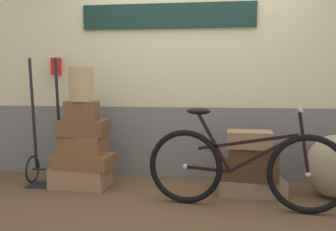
# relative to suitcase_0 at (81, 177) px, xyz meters

# --- Properties ---
(ground) EXTENTS (9.57, 5.20, 0.06)m
(ground) POSITION_rel_suitcase_0_xyz_m (1.17, -0.23, -0.14)
(ground) COLOR brown
(station_building) EXTENTS (7.57, 0.74, 2.51)m
(station_building) POSITION_rel_suitcase_0_xyz_m (1.17, 0.62, 1.15)
(station_building) COLOR slate
(station_building) RESTS_ON ground
(suitcase_0) EXTENTS (0.62, 0.40, 0.22)m
(suitcase_0) POSITION_rel_suitcase_0_xyz_m (0.00, 0.00, 0.00)
(suitcase_0) COLOR #9E754C
(suitcase_0) RESTS_ON ground
(suitcase_1) EXTENTS (0.65, 0.42, 0.14)m
(suitcase_1) POSITION_rel_suitcase_0_xyz_m (0.05, -0.01, 0.18)
(suitcase_1) COLOR brown
(suitcase_1) RESTS_ON suitcase_0
(suitcase_2) EXTENTS (0.49, 0.35, 0.20)m
(suitcase_2) POSITION_rel_suitcase_0_xyz_m (0.04, 0.00, 0.35)
(suitcase_2) COLOR brown
(suitcase_2) RESTS_ON suitcase_1
(suitcase_3) EXTENTS (0.50, 0.34, 0.16)m
(suitcase_3) POSITION_rel_suitcase_0_xyz_m (0.04, 0.01, 0.53)
(suitcase_3) COLOR brown
(suitcase_3) RESTS_ON suitcase_2
(suitcase_4) EXTENTS (0.35, 0.23, 0.20)m
(suitcase_4) POSITION_rel_suitcase_0_xyz_m (0.03, 0.01, 0.72)
(suitcase_4) COLOR brown
(suitcase_4) RESTS_ON suitcase_3
(suitcase_5) EXTENTS (0.69, 0.52, 0.16)m
(suitcase_5) POSITION_rel_suitcase_0_xyz_m (1.80, 0.03, -0.03)
(suitcase_5) COLOR #937051
(suitcase_5) RESTS_ON ground
(suitcase_6) EXTENTS (0.63, 0.48, 0.17)m
(suitcase_6) POSITION_rel_suitcase_0_xyz_m (1.78, 0.01, 0.13)
(suitcase_6) COLOR #4C2D19
(suitcase_6) RESTS_ON suitcase_5
(suitcase_7) EXTENTS (0.48, 0.33, 0.15)m
(suitcase_7) POSITION_rel_suitcase_0_xyz_m (1.82, 0.01, 0.29)
(suitcase_7) COLOR brown
(suitcase_7) RESTS_ON suitcase_6
(suitcase_8) EXTENTS (0.46, 0.33, 0.17)m
(suitcase_8) POSITION_rel_suitcase_0_xyz_m (1.78, -0.03, 0.45)
(suitcase_8) COLOR #9E754C
(suitcase_8) RESTS_ON suitcase_7
(wicker_basket) EXTENTS (0.25, 0.25, 0.36)m
(wicker_basket) POSITION_rel_suitcase_0_xyz_m (0.02, 0.00, 1.00)
(wicker_basket) COLOR tan
(wicker_basket) RESTS_ON suitcase_4
(luggage_trolley) EXTENTS (0.38, 0.37, 1.39)m
(luggage_trolley) POSITION_rel_suitcase_0_xyz_m (-0.42, 0.07, 0.21)
(luggage_trolley) COLOR black
(luggage_trolley) RESTS_ON ground
(burlap_sack) EXTENTS (0.54, 0.46, 0.62)m
(burlap_sack) POSITION_rel_suitcase_0_xyz_m (2.60, -0.03, 0.20)
(burlap_sack) COLOR #9E8966
(burlap_sack) RESTS_ON ground
(bicycle) EXTENTS (1.76, 0.46, 0.92)m
(bicycle) POSITION_rel_suitcase_0_xyz_m (1.70, -0.45, 0.26)
(bicycle) COLOR black
(bicycle) RESTS_ON ground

